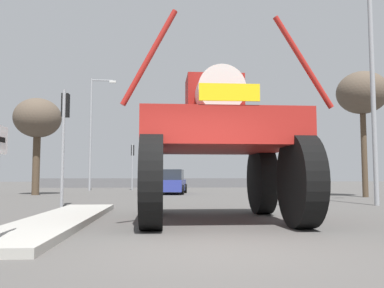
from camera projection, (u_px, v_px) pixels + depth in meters
The scene contains 12 objects.
ground_plane at pixel (178, 195), 24.00m from camera, with size 120.00×120.00×0.00m, color #4C4947.
median_island at pixel (60, 220), 9.43m from camera, with size 1.45×8.32×0.15m, color #9E9B93.
oversize_sprayer at pixel (216, 144), 10.22m from camera, with size 4.54×5.39×4.63m.
sedan_ahead at pixel (170, 182), 25.38m from camera, with size 2.24×4.27×1.52m.
traffic_signal_near_left at pixel (65, 122), 14.39m from camera, with size 0.24×0.54×4.16m.
traffic_signal_near_right at pixel (289, 136), 14.91m from camera, with size 0.24×0.54×3.55m.
traffic_signal_far_left at pixel (133, 156), 32.49m from camera, with size 0.24×0.55×3.71m.
streetlight_near_right at pixel (375, 71), 15.64m from camera, with size 1.99×0.24×9.42m.
streetlight_far_left at pixel (93, 128), 31.41m from camera, with size 1.99×0.24×8.78m.
bare_tree_left at pixel (38, 119), 24.07m from camera, with size 2.76×2.76×5.75m.
bare_tree_right at pixel (362, 94), 21.72m from camera, with size 2.69×2.69×6.73m.
roadside_barrier at pixel (173, 183), 39.39m from camera, with size 25.40×0.24×0.90m, color #59595B.
Camera 1 is at (-0.79, -6.17, 1.10)m, focal length 37.77 mm.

